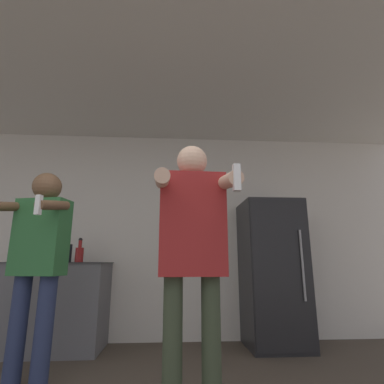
# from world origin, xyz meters

# --- Properties ---
(wall_back) EXTENTS (7.00, 0.06, 2.55)m
(wall_back) POSITION_xyz_m (0.00, 2.85, 1.27)
(wall_back) COLOR silver
(wall_back) RESTS_ON ground_plane
(ceiling_slab) EXTENTS (7.00, 3.34, 0.05)m
(ceiling_slab) POSITION_xyz_m (0.00, 1.41, 2.57)
(ceiling_slab) COLOR silver
(ceiling_slab) RESTS_ON wall_back
(refrigerator) EXTENTS (0.65, 0.69, 1.60)m
(refrigerator) POSITION_xyz_m (1.63, 2.48, 0.80)
(refrigerator) COLOR #262628
(refrigerator) RESTS_ON ground_plane
(counter) EXTENTS (1.17, 0.65, 0.91)m
(counter) POSITION_xyz_m (-0.82, 2.51, 0.45)
(counter) COLOR slate
(counter) RESTS_ON ground_plane
(bottle_short_whiskey) EXTENTS (0.07, 0.07, 0.32)m
(bottle_short_whiskey) POSITION_xyz_m (-0.89, 2.52, 1.03)
(bottle_short_whiskey) COLOR #194723
(bottle_short_whiskey) RESTS_ON counter
(bottle_dark_rum) EXTENTS (0.09, 0.09, 0.27)m
(bottle_dark_rum) POSITION_xyz_m (-0.56, 2.52, 1.01)
(bottle_dark_rum) COLOR maroon
(bottle_dark_rum) RESTS_ON counter
(bottle_red_label) EXTENTS (0.08, 0.08, 0.29)m
(bottle_red_label) POSITION_xyz_m (-0.69, 2.52, 1.01)
(bottle_red_label) COLOR black
(bottle_red_label) RESTS_ON counter
(bottle_brown_liquor) EXTENTS (0.09, 0.09, 0.30)m
(bottle_brown_liquor) POSITION_xyz_m (-1.24, 2.52, 1.02)
(bottle_brown_liquor) COLOR black
(bottle_brown_liquor) RESTS_ON counter
(person_woman_foreground) EXTENTS (0.47, 0.50, 1.63)m
(person_woman_foreground) POSITION_xyz_m (0.59, 0.82, 1.00)
(person_woman_foreground) COLOR #38422D
(person_woman_foreground) RESTS_ON ground_plane
(person_man_side) EXTENTS (0.51, 0.53, 1.63)m
(person_man_side) POSITION_xyz_m (-0.57, 1.49, 0.95)
(person_man_side) COLOR navy
(person_man_side) RESTS_ON ground_plane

